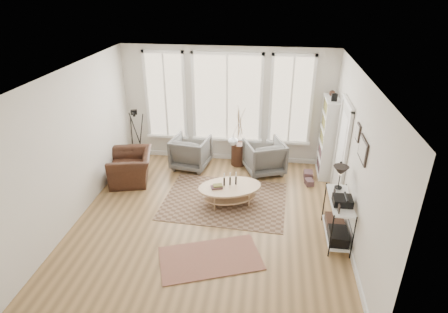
# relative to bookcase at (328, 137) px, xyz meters

# --- Properties ---
(room) EXTENTS (5.50, 5.54, 2.90)m
(room) POSITION_rel_bookcase_xyz_m (-2.42, -2.20, 0.47)
(room) COLOR #A07A4A
(room) RESTS_ON ground
(bay_window) EXTENTS (4.14, 0.12, 2.24)m
(bay_window) POSITION_rel_bookcase_xyz_m (-2.44, 0.49, 0.65)
(bay_window) COLOR beige
(bay_window) RESTS_ON ground
(door) EXTENTS (0.09, 1.06, 2.22)m
(door) POSITION_rel_bookcase_xyz_m (0.13, -1.08, 0.17)
(door) COLOR silver
(door) RESTS_ON ground
(bookcase) EXTENTS (0.31, 0.85, 2.06)m
(bookcase) POSITION_rel_bookcase_xyz_m (0.00, 0.00, 0.00)
(bookcase) COLOR white
(bookcase) RESTS_ON ground
(low_shelf) EXTENTS (0.38, 1.08, 1.30)m
(low_shelf) POSITION_rel_bookcase_xyz_m (-0.06, -2.52, -0.44)
(low_shelf) COLOR white
(low_shelf) RESTS_ON ground
(wall_art) EXTENTS (0.04, 0.88, 0.44)m
(wall_art) POSITION_rel_bookcase_xyz_m (0.14, -2.49, 0.92)
(wall_art) COLOR black
(wall_art) RESTS_ON ground
(rug_main) EXTENTS (2.66, 2.05, 0.01)m
(rug_main) POSITION_rel_bookcase_xyz_m (-2.23, -1.54, -0.95)
(rug_main) COLOR brown
(rug_main) RESTS_ON ground
(rug_runner) EXTENTS (1.93, 1.48, 0.01)m
(rug_runner) POSITION_rel_bookcase_xyz_m (-2.24, -3.38, -0.94)
(rug_runner) COLOR maroon
(rug_runner) RESTS_ON ground
(coffee_table) EXTENTS (1.51, 1.22, 0.60)m
(coffee_table) POSITION_rel_bookcase_xyz_m (-2.12, -1.62, -0.63)
(coffee_table) COLOR tan
(coffee_table) RESTS_ON ground
(armchair_left) EXTENTS (0.98, 1.00, 0.80)m
(armchair_left) POSITION_rel_bookcase_xyz_m (-3.27, -0.07, -0.55)
(armchair_left) COLOR #5F5E5A
(armchair_left) RESTS_ON ground
(armchair_right) EXTENTS (1.14, 1.16, 0.82)m
(armchair_right) POSITION_rel_bookcase_xyz_m (-1.45, -0.10, -0.55)
(armchair_right) COLOR #5F5E5A
(armchair_right) RESTS_ON ground
(side_table) EXTENTS (0.38, 0.38, 1.60)m
(side_table) POSITION_rel_bookcase_xyz_m (-2.10, 0.22, -0.19)
(side_table) COLOR #381F15
(side_table) RESTS_ON ground
(vase) EXTENTS (0.31, 0.31, 0.25)m
(vase) POSITION_rel_bookcase_xyz_m (-2.24, 0.14, -0.26)
(vase) COLOR silver
(vase) RESTS_ON side_table
(accent_chair) EXTENTS (1.28, 1.18, 0.70)m
(accent_chair) POSITION_rel_bookcase_xyz_m (-4.51, -0.94, -0.61)
(accent_chair) COLOR #381F15
(accent_chair) RESTS_ON ground
(tripod_camera) EXTENTS (0.52, 0.52, 1.49)m
(tripod_camera) POSITION_rel_bookcase_xyz_m (-4.59, -0.19, -0.27)
(tripod_camera) COLOR black
(tripod_camera) RESTS_ON ground
(book_stack_near) EXTENTS (0.20, 0.26, 0.17)m
(book_stack_near) POSITION_rel_bookcase_xyz_m (-0.39, -0.27, -0.87)
(book_stack_near) COLOR brown
(book_stack_near) RESTS_ON ground
(book_stack_far) EXTENTS (0.22, 0.25, 0.14)m
(book_stack_far) POSITION_rel_bookcase_xyz_m (-0.39, -0.62, -0.89)
(book_stack_far) COLOR brown
(book_stack_far) RESTS_ON ground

